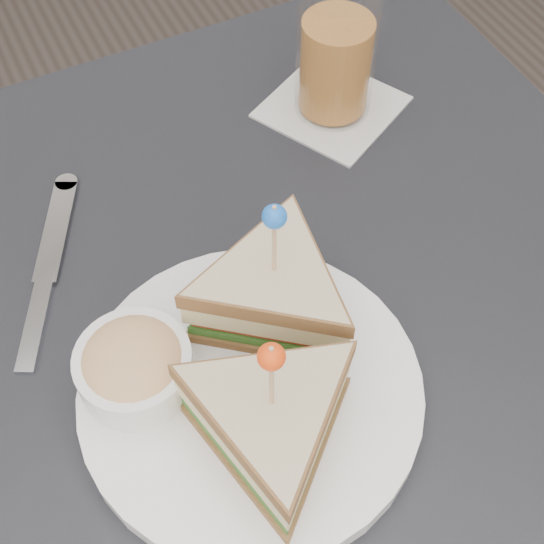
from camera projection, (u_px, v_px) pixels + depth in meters
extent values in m
cube|color=black|center=(267.00, 326.00, 0.68)|extent=(0.80, 0.80, 0.03)
cylinder|color=black|center=(365.00, 203.00, 1.25)|extent=(0.04, 0.04, 0.72)
cylinder|color=white|center=(251.00, 394.00, 0.61)|extent=(0.33, 0.33, 0.02)
cylinder|color=white|center=(251.00, 388.00, 0.60)|extent=(0.33, 0.33, 0.01)
cylinder|color=#E0AF80|center=(271.00, 381.00, 0.50)|extent=(0.00, 0.00, 0.09)
sphere|color=#FF4610|center=(271.00, 357.00, 0.47)|extent=(0.02, 0.02, 0.02)
cylinder|color=#E0AF80|center=(274.00, 245.00, 0.56)|extent=(0.00, 0.00, 0.09)
sphere|color=blue|center=(274.00, 216.00, 0.53)|extent=(0.02, 0.02, 0.02)
cylinder|color=white|center=(135.00, 370.00, 0.59)|extent=(0.11, 0.11, 0.04)
ellipsoid|color=#E0B772|center=(133.00, 361.00, 0.58)|extent=(0.10, 0.10, 0.04)
cube|color=silver|center=(36.00, 322.00, 0.66)|extent=(0.06, 0.10, 0.01)
cube|color=silver|center=(56.00, 230.00, 0.72)|extent=(0.07, 0.12, 0.00)
cylinder|color=silver|center=(66.00, 182.00, 0.75)|extent=(0.03, 0.03, 0.00)
cube|color=silver|center=(332.00, 107.00, 0.82)|extent=(0.17, 0.17, 0.00)
cylinder|color=#AF6F31|center=(335.00, 65.00, 0.77)|extent=(0.10, 0.10, 0.10)
cylinder|color=white|center=(337.00, 44.00, 0.75)|extent=(0.11, 0.11, 0.16)
cube|color=white|center=(337.00, 18.00, 0.74)|extent=(0.03, 0.03, 0.02)
cube|color=white|center=(337.00, 39.00, 0.73)|extent=(0.02, 0.02, 0.02)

